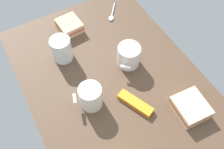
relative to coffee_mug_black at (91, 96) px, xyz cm
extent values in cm
cube|color=#4C3828|center=(5.46, -11.61, -5.95)|extent=(90.00, 64.00, 2.00)
cylinder|color=white|center=(-0.01, -0.04, -0.14)|extent=(8.08, 8.08, 9.63)
cylinder|color=tan|center=(-0.01, -0.04, 4.18)|extent=(7.11, 7.11, 0.40)
cylinder|color=white|center=(1.65, 5.19, 0.34)|extent=(3.83, 2.24, 1.20)
cylinder|color=white|center=(9.00, -21.04, -0.39)|extent=(8.75, 8.75, 9.14)
cylinder|color=black|center=(9.00, -21.04, 3.68)|extent=(7.70, 7.70, 0.40)
cylinder|color=white|center=(4.69, -16.95, 0.07)|extent=(3.58, 3.68, 1.20)
cube|color=beige|center=(-19.55, -29.05, -4.15)|extent=(12.40, 11.32, 1.60)
cube|color=#C14C4C|center=(-19.55, -29.05, -2.75)|extent=(12.40, 11.32, 1.20)
cube|color=beige|center=(-19.55, -29.05, -1.35)|extent=(12.40, 11.32, 1.60)
cube|color=#DBB77A|center=(37.24, -8.25, -4.15)|extent=(10.75, 9.82, 1.60)
cube|color=#C14C4C|center=(37.24, -8.25, -2.75)|extent=(10.75, 9.82, 1.20)
cube|color=#DBB77A|center=(37.24, -8.25, -1.35)|extent=(10.75, 9.82, 1.60)
cylinder|color=silver|center=(24.31, 0.44, 0.17)|extent=(7.96, 7.96, 10.26)
cylinder|color=white|center=(24.31, 0.44, -1.85)|extent=(7.17, 7.17, 6.20)
ellipsoid|color=silver|center=(34.03, -27.27, -4.55)|extent=(4.31, 4.12, 0.80)
cylinder|color=silver|center=(38.71, -30.98, -4.60)|extent=(6.97, 5.74, 0.70)
cube|color=orange|center=(-8.27, -13.51, -3.95)|extent=(13.90, 8.75, 2.00)
camera|label=1|loc=(-40.75, 14.33, 77.61)|focal=40.87mm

